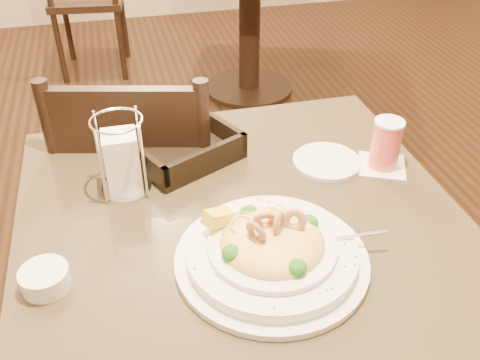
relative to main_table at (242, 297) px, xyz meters
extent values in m
cylinder|color=black|center=(0.00, 0.00, -0.14)|extent=(0.12, 0.12, 0.69)
cube|color=#4D412C|center=(0.00, 0.00, 0.22)|extent=(0.90, 0.90, 0.03)
cylinder|color=black|center=(0.56, 2.02, -0.50)|extent=(0.52, 0.52, 0.03)
cylinder|color=black|center=(0.56, 2.02, -0.14)|extent=(0.12, 0.12, 0.69)
cube|color=black|center=(-0.16, 0.49, -0.06)|extent=(0.51, 0.51, 0.04)
cylinder|color=black|center=(0.06, 0.62, -0.30)|extent=(0.04, 0.04, 0.43)
cylinder|color=black|center=(-0.29, 0.71, -0.30)|extent=(0.04, 0.04, 0.43)
cylinder|color=black|center=(-0.03, 0.27, -0.30)|extent=(0.04, 0.04, 0.43)
cylinder|color=black|center=(-0.38, 0.36, -0.30)|extent=(0.04, 0.04, 0.43)
cylinder|color=black|center=(-0.03, 0.27, 0.19)|extent=(0.04, 0.04, 0.46)
cylinder|color=black|center=(-0.38, 0.36, 0.19)|extent=(0.04, 0.04, 0.46)
cube|color=black|center=(-0.20, 0.31, 0.29)|extent=(0.36, 0.12, 0.22)
cylinder|color=black|center=(-0.11, 2.72, -0.30)|extent=(0.04, 0.04, 0.43)
cylinder|color=black|center=(-0.47, 2.76, -0.30)|extent=(0.04, 0.04, 0.43)
cylinder|color=black|center=(-0.15, 2.36, -0.30)|extent=(0.04, 0.04, 0.43)
cylinder|color=black|center=(-0.51, 2.40, -0.30)|extent=(0.04, 0.04, 0.43)
cylinder|color=white|center=(0.02, -0.14, 0.24)|extent=(0.36, 0.36, 0.01)
cylinder|color=white|center=(0.02, -0.14, 0.26)|extent=(0.31, 0.31, 0.02)
cylinder|color=white|center=(0.02, -0.14, 0.28)|extent=(0.23, 0.23, 0.01)
ellipsoid|color=#E9BA55|center=(0.02, -0.14, 0.28)|extent=(0.19, 0.19, 0.07)
cube|color=yellow|center=(-0.06, -0.06, 0.30)|extent=(0.07, 0.06, 0.04)
cube|color=silver|center=(0.17, -0.15, 0.28)|extent=(0.13, 0.02, 0.01)
cube|color=silver|center=(0.10, -0.15, 0.28)|extent=(0.04, 0.02, 0.00)
torus|color=#E9BA55|center=(0.02, -0.14, 0.31)|extent=(0.05, 0.05, 0.02)
torus|color=#E9BA55|center=(-0.04, -0.13, 0.29)|extent=(0.05, 0.04, 0.04)
torus|color=#E9BA55|center=(0.04, -0.09, 0.32)|extent=(0.03, 0.03, 0.01)
torus|color=#E9BA55|center=(0.03, -0.11, 0.29)|extent=(0.05, 0.07, 0.05)
torus|color=#E9BA55|center=(0.04, -0.17, 0.30)|extent=(0.05, 0.05, 0.01)
torus|color=#E9BA55|center=(-0.03, -0.11, 0.31)|extent=(0.05, 0.05, 0.05)
torus|color=#E9BA55|center=(0.04, -0.13, 0.31)|extent=(0.04, 0.04, 0.02)
torus|color=#E9BA55|center=(-0.03, -0.11, 0.31)|extent=(0.06, 0.06, 0.01)
torus|color=#E9BA55|center=(0.02, -0.14, 0.30)|extent=(0.03, 0.03, 0.02)
torus|color=#E9BA55|center=(0.01, -0.12, 0.31)|extent=(0.05, 0.06, 0.04)
torus|color=#E9BA55|center=(0.02, -0.08, 0.30)|extent=(0.05, 0.06, 0.03)
torus|color=#E9BA55|center=(0.06, -0.13, 0.30)|extent=(0.06, 0.06, 0.01)
torus|color=#E9BA55|center=(0.04, -0.12, 0.30)|extent=(0.05, 0.05, 0.03)
torus|color=#E9BA55|center=(0.00, -0.13, 0.30)|extent=(0.05, 0.05, 0.04)
torus|color=tan|center=(0.01, -0.12, 0.33)|extent=(0.05, 0.03, 0.05)
torus|color=tan|center=(-0.01, -0.15, 0.33)|extent=(0.04, 0.05, 0.05)
torus|color=tan|center=(0.03, -0.14, 0.33)|extent=(0.05, 0.05, 0.05)
torus|color=tan|center=(0.06, -0.14, 0.33)|extent=(0.05, 0.04, 0.05)
ellipsoid|color=#185112|center=(0.10, -0.11, 0.29)|extent=(0.04, 0.04, 0.03)
ellipsoid|color=#185112|center=(0.00, -0.06, 0.29)|extent=(0.04, 0.04, 0.03)
ellipsoid|color=#185112|center=(-0.06, -0.16, 0.29)|extent=(0.04, 0.04, 0.03)
ellipsoid|color=#185112|center=(0.04, -0.22, 0.29)|extent=(0.04, 0.04, 0.03)
cube|color=#266619|center=(0.15, -0.22, 0.27)|extent=(0.00, 0.00, 0.00)
cube|color=#266619|center=(0.15, -0.16, 0.27)|extent=(0.00, 0.00, 0.00)
cube|color=#266619|center=(0.16, -0.20, 0.27)|extent=(0.00, 0.00, 0.00)
cube|color=#266619|center=(0.09, -0.26, 0.27)|extent=(0.00, 0.00, 0.00)
cube|color=#266619|center=(0.05, -0.02, 0.27)|extent=(0.00, 0.00, 0.00)
cube|color=#266619|center=(0.03, 0.00, 0.27)|extent=(0.00, 0.00, 0.00)
cube|color=#266619|center=(-0.03, -0.02, 0.27)|extent=(0.00, 0.00, 0.00)
cube|color=#266619|center=(0.16, -0.14, 0.27)|extent=(0.00, 0.00, 0.00)
cube|color=#266619|center=(-0.02, -0.27, 0.27)|extent=(0.00, 0.00, 0.00)
cube|color=#266619|center=(0.08, -0.26, 0.27)|extent=(0.00, 0.00, 0.00)
cube|color=#266619|center=(0.05, -0.01, 0.27)|extent=(0.00, 0.00, 0.00)
cube|color=#266619|center=(0.13, -0.21, 0.27)|extent=(0.00, 0.00, 0.00)
cube|color=#266619|center=(-0.09, -0.18, 0.27)|extent=(0.00, 0.00, 0.00)
cube|color=#266619|center=(-0.12, -0.16, 0.27)|extent=(0.00, 0.00, 0.00)
cube|color=white|center=(0.36, 0.10, 0.24)|extent=(0.14, 0.14, 0.00)
cylinder|color=#F0545A|center=(0.36, 0.10, 0.30)|extent=(0.07, 0.07, 0.11)
cylinder|color=white|center=(0.36, 0.10, 0.35)|extent=(0.07, 0.07, 0.01)
cube|color=black|center=(-0.08, 0.25, 0.24)|extent=(0.29, 0.27, 0.02)
cube|color=black|center=(0.02, 0.30, 0.28)|extent=(0.09, 0.18, 0.05)
cube|color=black|center=(-0.18, 0.20, 0.28)|extent=(0.09, 0.18, 0.05)
cube|color=black|center=(-0.12, 0.33, 0.28)|extent=(0.21, 0.11, 0.05)
cube|color=black|center=(-0.04, 0.17, 0.28)|extent=(0.21, 0.11, 0.05)
cylinder|color=silver|center=(-0.22, 0.16, 0.24)|extent=(0.11, 0.11, 0.01)
torus|color=silver|center=(-0.22, 0.16, 0.41)|extent=(0.11, 0.11, 0.01)
cube|color=white|center=(-0.22, 0.16, 0.31)|extent=(0.09, 0.09, 0.13)
cylinder|color=silver|center=(-0.26, 0.11, 0.33)|extent=(0.01, 0.01, 0.17)
cylinder|color=silver|center=(-0.18, 0.11, 0.33)|extent=(0.01, 0.01, 0.17)
cylinder|color=silver|center=(-0.26, 0.20, 0.33)|extent=(0.01, 0.01, 0.17)
cylinder|color=silver|center=(-0.18, 0.20, 0.33)|extent=(0.01, 0.01, 0.17)
cylinder|color=white|center=(0.24, 0.14, 0.24)|extent=(0.19, 0.19, 0.01)
cylinder|color=white|center=(-0.38, -0.10, 0.25)|extent=(0.09, 0.09, 0.04)
camera|label=1|loc=(-0.21, -0.81, 0.93)|focal=40.00mm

